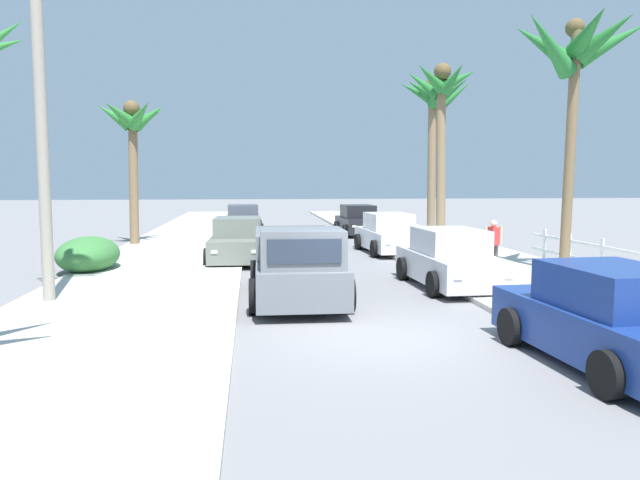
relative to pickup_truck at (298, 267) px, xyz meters
The scene contains 19 objects.
ground_plane 3.76m from the pickup_truck, 69.32° to the right, with size 160.00×160.00×0.00m, color slate.
sidewalk_left 9.42m from the pickup_truck, 114.32° to the left, with size 5.00×60.00×0.12m, color beige.
sidewalk_right 10.75m from the pickup_truck, 52.93° to the left, with size 5.00×60.00×0.12m, color beige.
curb_left 9.03m from the pickup_truck, 107.91° to the left, with size 0.16×60.00×0.10m, color silver.
curb_right 10.13m from the pickup_truck, 57.92° to the left, with size 0.16×60.00×0.10m, color silver.
pickup_truck is the anchor object (origin of this frame).
car_left_near 9.95m from the pickup_truck, 64.87° to the left, with size 2.20×4.33×1.54m.
car_right_near 17.34m from the pickup_truck, 75.31° to the left, with size 2.10×4.29×1.54m.
car_left_mid 4.37m from the pickup_truck, 18.84° to the left, with size 2.15×4.31×1.54m.
car_right_mid 6.98m from the pickup_truck, 51.91° to the right, with size 2.20×4.34×1.54m.
car_left_far 7.14m from the pickup_truck, 102.46° to the left, with size 2.10×4.29×1.54m.
car_right_far 18.04m from the pickup_truck, 94.75° to the left, with size 2.07×4.28×1.54m.
palm_tree_left_fore 20.05m from the pickup_truck, 63.84° to the left, with size 3.90×3.48×8.12m.
palm_tree_right_fore 10.25m from the pickup_truck, 19.13° to the left, with size 4.14×3.98×7.47m.
palm_tree_left_mid 15.99m from the pickup_truck, 60.02° to the left, with size 3.35×3.38×8.03m.
palm_tree_right_mid 14.73m from the pickup_truck, 115.30° to the left, with size 3.05×3.46×6.18m.
utility_pole 6.78m from the pickup_truck, behind, with size 1.80×0.26×8.84m.
hedge_bush 7.86m from the pickup_truck, 139.86° to the left, with size 1.80×2.80×1.10m, color #387538.
pedestrian 7.51m from the pickup_truck, 32.07° to the left, with size 0.57×0.40×1.59m.
Camera 1 is at (-2.35, -10.49, 2.81)m, focal length 34.08 mm.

